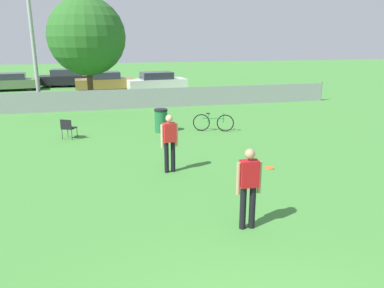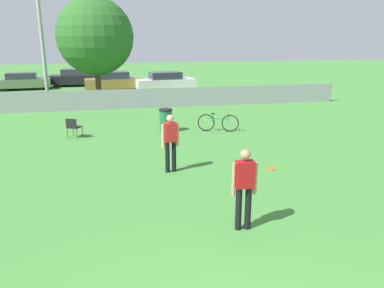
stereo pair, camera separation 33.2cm
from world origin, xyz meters
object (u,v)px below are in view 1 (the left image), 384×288
Objects in this scene: player_defender_red at (170,140)px; bicycle_sideline at (213,122)px; light_pole at (29,4)px; trash_bin at (161,121)px; parked_car_white at (157,82)px; folding_chair_sideline at (68,127)px; parked_car_olive at (11,82)px; parked_car_dark at (67,78)px; frisbee_disc at (269,168)px; player_thrower_red at (249,184)px; parked_car_tan at (105,81)px; tree_near_pole at (87,37)px.

player_defender_red is 1.04× the size of bicycle_sideline.
trash_bin is at bearing -49.66° from light_pole.
light_pole is at bearing -146.24° from parked_car_white.
trash_bin reaches higher than folding_chair_sideline.
parked_car_olive is at bearing 103.48° from player_defender_red.
folding_chair_sideline is 17.56m from parked_car_dark.
trash_bin is 17.95m from parked_car_dark.
frisbee_disc is at bearing -67.54° from bicycle_sideline.
parked_car_white is at bearing 40.09° from light_pole.
parked_car_dark is 1.01× the size of parked_car_white.
trash_bin is 0.22× the size of parked_car_white.
light_pole reaches higher than frisbee_disc.
trash_bin is (-2.15, 0.39, 0.12)m from bicycle_sideline.
frisbee_disc is 0.28× the size of trash_bin.
frisbee_disc is at bearing -56.14° from light_pole.
bicycle_sideline is (7.75, -6.98, -5.12)m from light_pole.
player_thrower_red is 3.98m from frisbee_disc.
bicycle_sideline is (5.83, -0.16, -0.09)m from folding_chair_sideline.
parked_car_olive is 10.99m from parked_car_white.
light_pole reaches higher than parked_car_olive.
player_defender_red reaches higher than frisbee_disc.
trash_bin is 12.97m from parked_car_white.
light_pole is at bearing -119.73° from parked_car_tan.
parked_car_olive reaches higher than frisbee_disc.
light_pole is 3.24m from tree_near_pole.
folding_chair_sideline is at bearing -77.73° from parked_car_olive.
parked_car_dark is at bearing 107.81° from frisbee_disc.
player_thrower_red is at bearing -87.75° from trash_bin.
parked_car_olive is 4.23m from parked_car_dark.
trash_bin is at bearing 75.13° from player_defender_red.
folding_chair_sideline is (-3.11, 4.66, -0.51)m from player_defender_red.
tree_near_pole is at bearing -75.51° from parked_car_dark.
bicycle_sideline is at bearing -65.09° from parked_car_dark.
player_thrower_red is at bearing -82.84° from bicycle_sideline.
player_defender_red is 6.26× the size of frisbee_disc.
parked_car_dark reaches higher than folding_chair_sideline.
parked_car_dark reaches higher than bicycle_sideline.
trash_bin is 17.99m from parked_car_olive.
parked_car_tan is (0.94, 6.52, -3.19)m from tree_near_pole.
bicycle_sideline is at bearing -10.31° from trash_bin.
player_defender_red is at bearing 171.76° from frisbee_disc.
tree_near_pole reaches higher than parked_car_white.
light_pole is at bearing 123.86° from frisbee_disc.
parked_car_white is at bearing 49.82° from tree_near_pole.
light_pole is 13.32m from player_defender_red.
folding_chair_sideline is 0.19× the size of parked_car_olive.
player_thrower_red is 0.39× the size of parked_car_tan.
folding_chair_sideline is 14.14m from parked_car_tan.
light_pole is 5.54× the size of player_defender_red.
tree_near_pole reaches higher than frisbee_disc.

